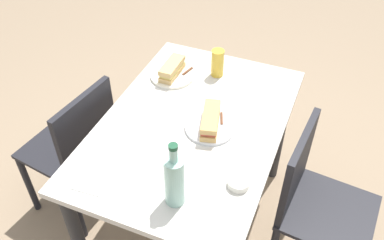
{
  "coord_description": "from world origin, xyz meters",
  "views": [
    {
      "loc": [
        1.27,
        0.52,
        2.02
      ],
      "look_at": [
        0.0,
        0.0,
        0.78
      ],
      "focal_mm": 38.86,
      "sensor_mm": 36.0,
      "label": 1
    }
  ],
  "objects": [
    {
      "name": "ground_plane",
      "position": [
        0.0,
        0.0,
        0.0
      ],
      "size": [
        8.0,
        8.0,
        0.0
      ],
      "primitive_type": "plane",
      "color": "#8C755B"
    },
    {
      "name": "dining_table",
      "position": [
        0.0,
        0.0,
        0.64
      ],
      "size": [
        1.17,
        0.79,
        0.76
      ],
      "color": "beige",
      "rests_on": "ground"
    },
    {
      "name": "chair_far",
      "position": [
        -0.01,
        0.59,
        0.49
      ],
      "size": [
        0.44,
        0.44,
        0.85
      ],
      "color": "black",
      "rests_on": "ground"
    },
    {
      "name": "chair_near",
      "position": [
        0.11,
        -0.59,
        0.49
      ],
      "size": [
        0.45,
        0.45,
        0.85
      ],
      "color": "black",
      "rests_on": "ground"
    },
    {
      "name": "plate_near",
      "position": [
        -0.0,
        0.09,
        0.77
      ],
      "size": [
        0.23,
        0.23,
        0.01
      ],
      "primitive_type": "cylinder",
      "color": "white",
      "rests_on": "dining_table"
    },
    {
      "name": "baguette_sandwich_near",
      "position": [
        -0.0,
        0.09,
        0.81
      ],
      "size": [
        0.22,
        0.12,
        0.07
      ],
      "color": "tan",
      "rests_on": "plate_near"
    },
    {
      "name": "knife_near",
      "position": [
        -0.02,
        0.13,
        0.78
      ],
      "size": [
        0.17,
        0.07,
        0.01
      ],
      "color": "silver",
      "rests_on": "plate_near"
    },
    {
      "name": "plate_far",
      "position": [
        -0.29,
        -0.23,
        0.77
      ],
      "size": [
        0.23,
        0.23,
        0.01
      ],
      "primitive_type": "cylinder",
      "color": "silver",
      "rests_on": "dining_table"
    },
    {
      "name": "baguette_sandwich_far",
      "position": [
        -0.29,
        -0.23,
        0.81
      ],
      "size": [
        0.18,
        0.07,
        0.07
      ],
      "color": "tan",
      "rests_on": "plate_far"
    },
    {
      "name": "knife_far",
      "position": [
        -0.3,
        -0.17,
        0.78
      ],
      "size": [
        0.18,
        0.06,
        0.01
      ],
      "color": "silver",
      "rests_on": "plate_far"
    },
    {
      "name": "water_bottle",
      "position": [
        0.42,
        0.1,
        0.88
      ],
      "size": [
        0.08,
        0.08,
        0.29
      ],
      "color": "#99C6B7",
      "rests_on": "dining_table"
    },
    {
      "name": "beer_glass",
      "position": [
        -0.39,
        -0.02,
        0.83
      ],
      "size": [
        0.06,
        0.06,
        0.14
      ],
      "primitive_type": "cylinder",
      "color": "gold",
      "rests_on": "dining_table"
    },
    {
      "name": "olive_bowl",
      "position": [
        0.26,
        0.3,
        0.78
      ],
      "size": [
        0.09,
        0.09,
        0.03
      ],
      "primitive_type": "cylinder",
      "color": "silver",
      "rests_on": "dining_table"
    },
    {
      "name": "paper_napkin",
      "position": [
        0.45,
        -0.24,
        0.76
      ],
      "size": [
        0.15,
        0.15,
        0.0
      ],
      "primitive_type": "cube",
      "rotation": [
        0.0,
        0.0,
        0.07
      ],
      "color": "white",
      "rests_on": "dining_table"
    }
  ]
}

